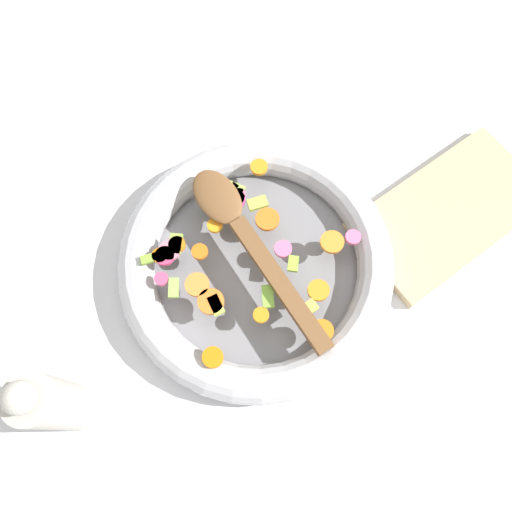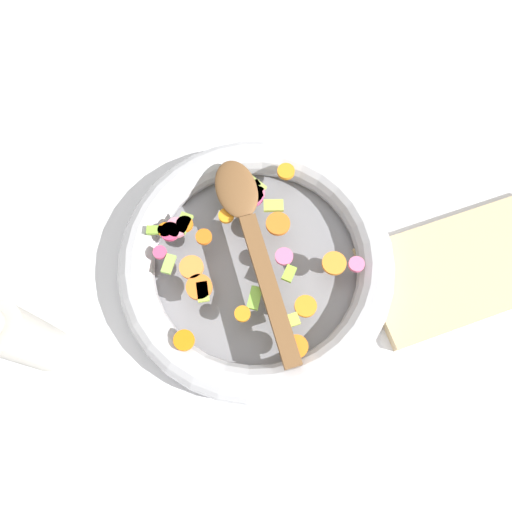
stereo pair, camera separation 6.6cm
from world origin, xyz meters
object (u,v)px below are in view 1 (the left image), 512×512
skillet (256,263)px  pepper_mill (53,403)px  cutting_board (448,213)px  wooden_spoon (245,236)px

skillet → pepper_mill: pepper_mill is taller
skillet → cutting_board: (0.27, -0.10, -0.01)m
skillet → wooden_spoon: wooden_spoon is taller
wooden_spoon → skillet: bearing=-93.0°
pepper_mill → cutting_board: size_ratio=0.67×
skillet → pepper_mill: bearing=-176.3°
skillet → cutting_board: size_ratio=1.36×
wooden_spoon → cutting_board: (0.27, -0.12, -0.05)m
skillet → wooden_spoon: size_ratio=1.28×
wooden_spoon → cutting_board: size_ratio=1.07×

